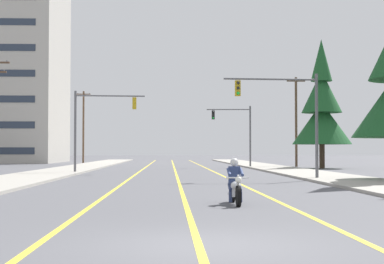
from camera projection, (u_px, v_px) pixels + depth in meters
ground_plane at (205, 245)px, 10.59m from camera, size 400.00×400.00×0.00m
lane_stripe_center at (175, 169)px, 55.52m from camera, size 0.16×100.00×0.01m
lane_stripe_left at (144, 169)px, 55.41m from camera, size 0.16×100.00×0.01m
lane_stripe_right at (207, 169)px, 55.65m from camera, size 0.16×100.00×0.01m
sidewalk_kerb_right at (284, 170)px, 50.90m from camera, size 4.40×110.00×0.14m
sidewalk_kerb_left at (68, 170)px, 50.17m from camera, size 4.40×110.00×0.14m
motorcycle_with_rider at (235, 186)px, 18.64m from camera, size 0.70×2.19×1.46m
traffic_signal_near_right at (289, 109)px, 34.07m from camera, size 5.57×0.62×6.20m
traffic_signal_near_left at (96, 119)px, 44.20m from camera, size 5.28×0.63×6.20m
traffic_signal_mid_right at (238, 127)px, 58.91m from camera, size 4.46×0.41×6.20m
utility_pole_right_far at (296, 120)px, 62.56m from camera, size 1.98×0.26×9.55m
utility_pole_left_far at (83, 126)px, 80.47m from camera, size 1.89×0.26×9.88m
conifer_tree_right_verge_far at (322, 109)px, 56.59m from camera, size 5.68×5.68×12.50m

